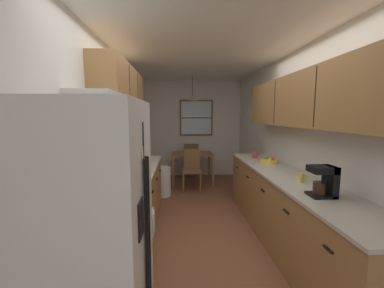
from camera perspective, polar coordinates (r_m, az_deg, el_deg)
ground_plane at (r=4.10m, az=2.20°, el=-16.61°), size 12.00×12.00×0.00m
wall_left at (r=3.89m, az=-17.94°, el=1.23°), size 0.10×9.00×2.55m
wall_right at (r=4.13m, az=21.29°, el=1.42°), size 0.10×9.00×2.55m
wall_back at (r=6.41m, az=0.02°, el=3.72°), size 4.40×0.10×2.55m
ceiling_slab at (r=3.88m, az=2.40°, el=21.14°), size 4.40×9.00×0.08m
refrigerator at (r=1.79m, az=-23.21°, el=-19.18°), size 0.74×0.81×1.74m
stove_range at (r=2.62m, az=-17.96°, el=-19.97°), size 0.66×0.63×1.10m
microwave_over_range at (r=2.37m, az=-21.77°, el=7.79°), size 0.39×0.58×0.32m
counter_left at (r=3.70m, az=-13.28°, el=-12.01°), size 0.64×1.74×0.90m
upper_cabinets_left at (r=3.49m, az=-16.43°, el=11.40°), size 0.33×1.82×0.74m
counter_right at (r=3.36m, az=21.65°, el=-14.30°), size 0.64×3.32×0.90m
upper_cabinets_right at (r=3.16m, az=25.50°, el=9.52°), size 0.33×3.00×0.64m
dining_table at (r=5.70m, az=0.09°, el=-3.38°), size 0.97×0.73×0.73m
dining_chair_near at (r=5.17m, az=-0.02°, el=-5.77°), size 0.42×0.42×0.90m
dining_chair_far at (r=6.29m, az=-0.21°, el=-3.46°), size 0.41×0.41×0.90m
pendant_light at (r=5.63m, az=0.09°, el=11.03°), size 0.28×0.28×0.56m
back_window at (r=6.34m, az=1.03°, el=6.32°), size 0.88×0.05×0.95m
trash_bin at (r=4.91m, az=-7.13°, el=-8.97°), size 0.34×0.34×0.59m
storage_canister at (r=2.85m, az=-16.16°, el=-6.39°), size 0.11×0.11×0.19m
dish_towel at (r=2.68m, az=-9.34°, el=-18.32°), size 0.02×0.16×0.24m
coffee_maker at (r=2.50m, az=29.41°, el=-7.67°), size 0.22×0.18×0.28m
mug_by_coffeemaker at (r=4.24m, az=14.94°, el=-2.60°), size 0.12×0.09×0.11m
mug_spare at (r=2.93m, az=24.80°, el=-7.35°), size 0.11×0.07×0.10m
fruit_bowl at (r=3.84m, az=18.09°, el=-3.93°), size 0.25×0.25×0.09m
table_serving_bowl at (r=5.70m, az=0.80°, el=-1.88°), size 0.20×0.20×0.06m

